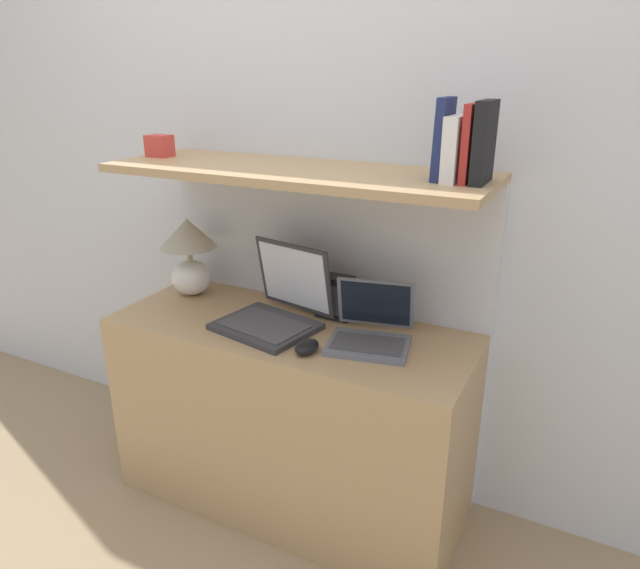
# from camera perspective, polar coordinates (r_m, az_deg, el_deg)

# --- Properties ---
(ground_plane) EXTENTS (12.00, 12.00, 0.00)m
(ground_plane) POSITION_cam_1_polar(r_m,az_deg,el_deg) (2.26, -6.25, -24.08)
(ground_plane) COLOR #9E8460
(wall_back) EXTENTS (6.00, 0.05, 2.40)m
(wall_back) POSITION_cam_1_polar(r_m,az_deg,el_deg) (2.14, 0.91, 10.22)
(wall_back) COLOR silver
(wall_back) RESTS_ON ground_plane
(desk) EXTENTS (1.30, 0.51, 0.74)m
(desk) POSITION_cam_1_polar(r_m,az_deg,el_deg) (2.19, -2.96, -13.10)
(desk) COLOR tan
(desk) RESTS_ON ground_plane
(back_riser) EXTENTS (1.30, 0.04, 1.26)m
(back_riser) POSITION_cam_1_polar(r_m,az_deg,el_deg) (2.27, 0.33, -4.24)
(back_riser) COLOR silver
(back_riser) RESTS_ON ground_plane
(shelf) EXTENTS (1.30, 0.45, 0.03)m
(shelf) POSITION_cam_1_polar(r_m,az_deg,el_deg) (1.91, -2.47, 11.17)
(shelf) COLOR tan
(shelf) RESTS_ON back_riser
(table_lamp) EXTENTS (0.22, 0.22, 0.31)m
(table_lamp) POSITION_cam_1_polar(r_m,az_deg,el_deg) (2.30, -12.96, 3.33)
(table_lamp) COLOR white
(table_lamp) RESTS_ON desk
(laptop_large) EXTENTS (0.38, 0.37, 0.28)m
(laptop_large) POSITION_cam_1_polar(r_m,az_deg,el_deg) (2.01, -4.48, -2.48)
(laptop_large) COLOR #333338
(laptop_large) RESTS_ON desk
(laptop_small) EXTENTS (0.30, 0.29, 0.20)m
(laptop_small) POSITION_cam_1_polar(r_m,az_deg,el_deg) (1.88, 5.08, -4.65)
(laptop_small) COLOR slate
(laptop_small) RESTS_ON desk
(computer_mouse) EXTENTS (0.07, 0.11, 0.04)m
(computer_mouse) POSITION_cam_1_polar(r_m,az_deg,el_deg) (1.83, -1.33, -6.24)
(computer_mouse) COLOR black
(computer_mouse) RESTS_ON desk
(router_box) EXTENTS (0.13, 0.08, 0.16)m
(router_box) POSITION_cam_1_polar(r_m,az_deg,el_deg) (2.06, 1.53, -1.24)
(router_box) COLOR black
(router_box) RESTS_ON desk
(book_black) EXTENTS (0.04, 0.15, 0.22)m
(book_black) POSITION_cam_1_polar(r_m,az_deg,el_deg) (1.68, 16.11, 13.48)
(book_black) COLOR black
(book_black) RESTS_ON shelf
(book_red) EXTENTS (0.02, 0.14, 0.22)m
(book_red) POSITION_cam_1_polar(r_m,az_deg,el_deg) (1.69, 14.81, 13.48)
(book_red) COLOR #A82823
(book_red) RESTS_ON shelf
(book_white) EXTENTS (0.04, 0.16, 0.18)m
(book_white) POSITION_cam_1_polar(r_m,az_deg,el_deg) (1.70, 13.41, 13.07)
(book_white) COLOR silver
(book_white) RESTS_ON shelf
(book_navy) EXTENTS (0.03, 0.12, 0.23)m
(book_navy) POSITION_cam_1_polar(r_m,az_deg,el_deg) (1.71, 12.22, 14.00)
(book_navy) COLOR navy
(book_navy) RESTS_ON shelf
(shelf_gadget) EXTENTS (0.09, 0.07, 0.08)m
(shelf_gadget) POSITION_cam_1_polar(r_m,az_deg,el_deg) (2.23, -15.75, 13.20)
(shelf_gadget) COLOR #CC3D33
(shelf_gadget) RESTS_ON shelf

